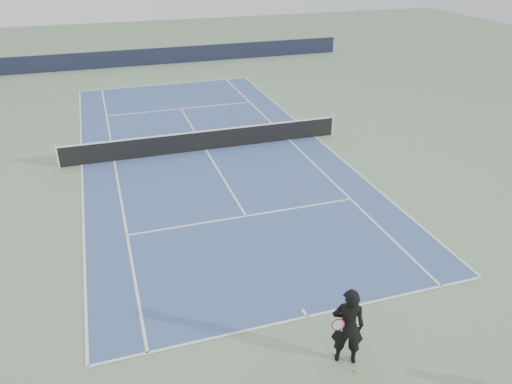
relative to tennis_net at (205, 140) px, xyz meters
name	(u,v)px	position (x,y,z in m)	size (l,w,h in m)	color
ground	(206,150)	(0.00, 0.00, -0.50)	(80.00, 80.00, 0.00)	gray
court_surface	(206,150)	(0.00, 0.00, -0.50)	(10.97, 23.77, 0.01)	#3C588F
tennis_net	(205,140)	(0.00, 0.00, 0.00)	(12.90, 0.10, 1.07)	silver
windscreen_far	(153,57)	(0.00, 17.88, 0.10)	(30.00, 0.25, 1.20)	black
tennis_player	(348,326)	(0.26, -13.49, 0.52)	(0.93, 0.82, 2.04)	black
tennis_ball	(357,371)	(0.36, -13.94, -0.47)	(0.07, 0.07, 0.07)	#BDE52E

